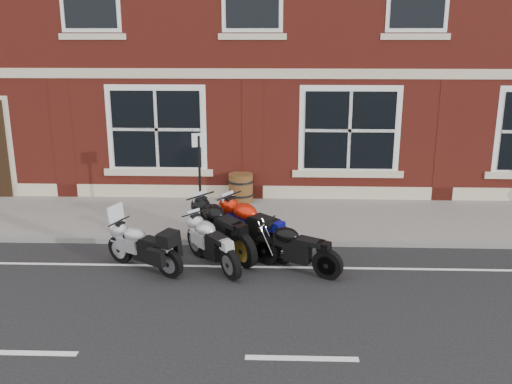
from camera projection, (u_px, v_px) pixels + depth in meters
ground at (295, 272)px, 10.90m from camera, size 80.00×80.00×0.00m
sidewalk at (291, 219)px, 13.77m from camera, size 30.00×3.00×0.12m
kerb at (293, 242)px, 12.25m from camera, size 30.00×0.16×0.12m
moto_touring_silver at (143, 244)px, 10.91m from camera, size 1.65×1.08×1.23m
moto_sport_red at (254, 224)px, 11.76m from camera, size 1.70×1.71×1.02m
moto_sport_black at (222, 226)px, 11.64m from camera, size 1.52×1.91×1.04m
moto_sport_silver at (213, 241)px, 11.04m from camera, size 1.23×1.70×0.89m
moto_naked_black at (295, 246)px, 10.83m from camera, size 1.73×1.08×0.87m
barrel_planter at (241, 188)px, 14.88m from camera, size 0.67×0.67×0.74m
parking_sign at (200, 174)px, 12.70m from camera, size 0.30×0.09×2.16m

